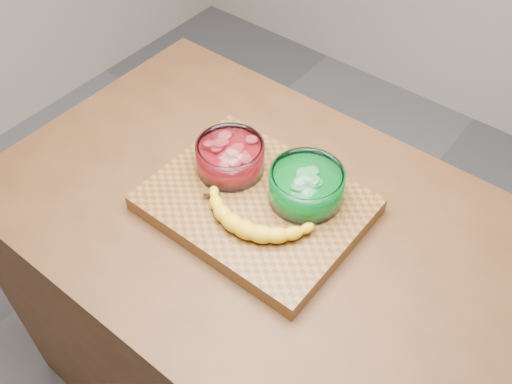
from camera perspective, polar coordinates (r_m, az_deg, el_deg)
The scene contains 6 objects.
ground at distance 2.03m, azimuth -0.00°, elevation -18.54°, with size 3.50×3.50×0.00m, color #5D5D61.
counter at distance 1.63m, azimuth -0.00°, elevation -12.16°, with size 1.20×0.80×0.90m, color #512E18.
cutting_board at distance 1.25m, azimuth -0.00°, elevation -1.24°, with size 0.45×0.35×0.04m, color brown.
bowl_red at distance 1.27m, azimuth -2.59°, elevation 3.49°, with size 0.15×0.15×0.07m.
bowl_green at distance 1.21m, azimuth 5.06°, elevation 0.59°, with size 0.16×0.16×0.07m.
banana at distance 1.18m, azimuth -0.28°, elevation -2.36°, with size 0.27×0.15×0.04m, color gold, non-canonical shape.
Camera 1 is at (0.51, -0.64, 1.86)m, focal length 40.00 mm.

